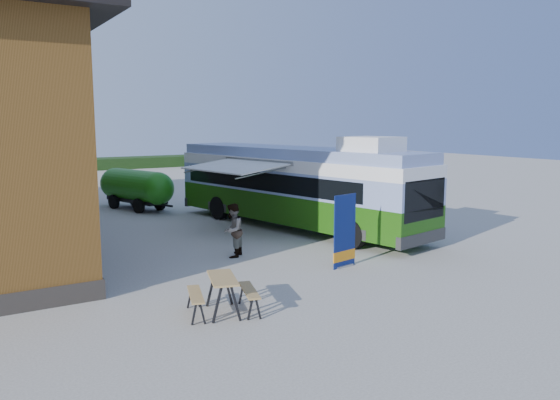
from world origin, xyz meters
TOP-DOWN VIEW (x-y plane):
  - ground at (0.00, 0.00)m, footprint 100.00×100.00m
  - hedge at (8.00, 38.00)m, footprint 40.00×3.00m
  - bus at (2.63, 5.24)m, footprint 4.99×12.79m
  - awning at (0.23, 5.65)m, footprint 3.26×4.48m
  - banner at (0.49, -0.77)m, footprint 0.96×0.30m
  - picnic_table at (-4.40, -2.50)m, footprint 1.86×1.75m
  - person_a at (-5.70, 6.03)m, footprint 0.67×0.53m
  - person_b at (-1.82, 2.14)m, footprint 1.07×1.08m
  - slurry_tanker at (-1.58, 13.37)m, footprint 2.68×5.19m

SIDE VIEW (x-z plane):
  - ground at x=0.00m, z-range 0.00..0.00m
  - hedge at x=8.00m, z-range 0.00..1.00m
  - picnic_table at x=-4.40m, z-range 0.21..1.08m
  - person_a at x=-5.70m, z-range 0.00..1.60m
  - person_b at x=-1.82m, z-range 0.00..1.76m
  - banner at x=0.49m, z-range -0.20..2.03m
  - slurry_tanker at x=-1.58m, z-range 0.15..2.14m
  - bus at x=2.63m, z-range -0.09..3.76m
  - awning at x=0.23m, z-range 2.55..3.07m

